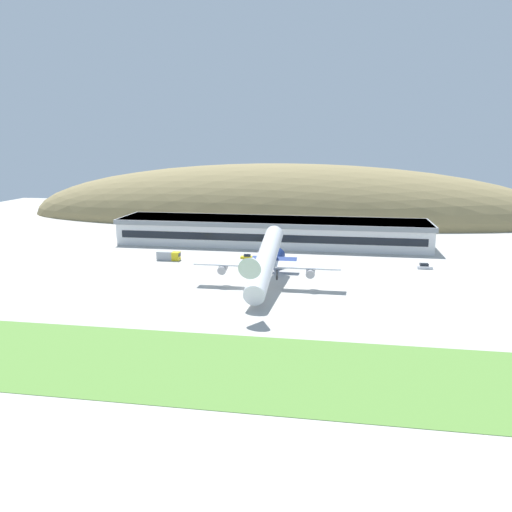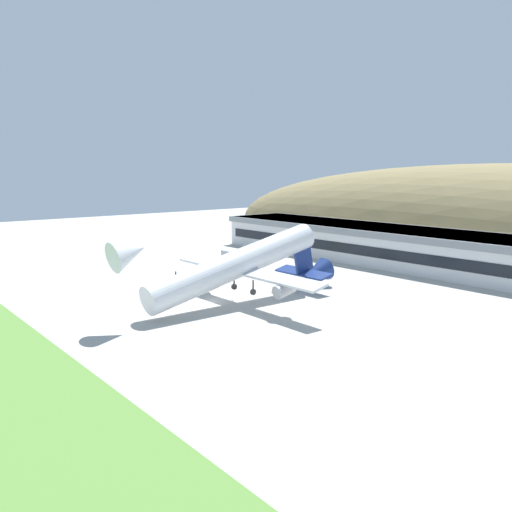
% 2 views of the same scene
% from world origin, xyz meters
% --- Properties ---
extents(ground_plane, '(380.11, 380.11, 0.00)m').
position_xyz_m(ground_plane, '(0.00, 0.00, 0.00)').
color(ground_plane, '#ADAAA3').
extents(grass_strip_foreground, '(342.10, 28.14, 0.08)m').
position_xyz_m(grass_strip_foreground, '(0.00, -45.22, 0.04)').
color(grass_strip_foreground, '#568438').
rests_on(grass_strip_foreground, ground_plane).
extents(hill_backdrop, '(264.45, 71.62, 54.16)m').
position_xyz_m(hill_backdrop, '(-4.20, 124.25, 0.00)').
color(hill_backdrop, olive).
rests_on(hill_backdrop, ground_plane).
extents(terminal_building, '(114.27, 22.27, 9.40)m').
position_xyz_m(terminal_building, '(-1.50, 59.78, 5.32)').
color(terminal_building, silver).
rests_on(terminal_building, ground_plane).
extents(cargo_airplane, '(38.45, 48.99, 15.05)m').
position_xyz_m(cargo_airplane, '(4.52, 2.90, 7.12)').
color(cargo_airplane, silver).
extents(service_car_0, '(4.59, 2.06, 1.60)m').
position_xyz_m(service_car_0, '(48.75, 30.34, 0.66)').
color(service_car_0, silver).
rests_on(service_car_0, ground_plane).
extents(service_car_1, '(3.99, 1.88, 1.40)m').
position_xyz_m(service_car_1, '(-6.38, 34.82, 0.58)').
color(service_car_1, gold).
rests_on(service_car_1, ground_plane).
extents(fuel_truck, '(7.43, 2.63, 2.82)m').
position_xyz_m(fuel_truck, '(-30.91, 28.69, 1.40)').
color(fuel_truck, gold).
rests_on(fuel_truck, ground_plane).
extents(traffic_cone_0, '(0.52, 0.52, 0.58)m').
position_xyz_m(traffic_cone_0, '(2.44, 12.83, 0.28)').
color(traffic_cone_0, orange).
rests_on(traffic_cone_0, ground_plane).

